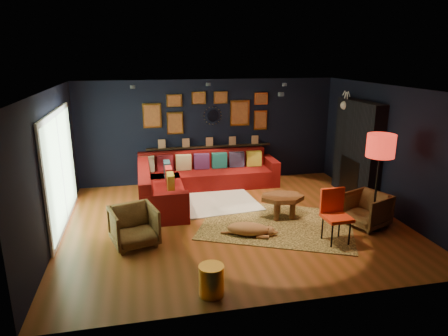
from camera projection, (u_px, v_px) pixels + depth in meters
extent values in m
plane|color=brown|center=(233.00, 222.00, 7.90)|extent=(6.50, 6.50, 0.00)
plane|color=black|center=(209.00, 131.00, 10.12)|extent=(6.50, 0.00, 6.50)
plane|color=black|center=(285.00, 213.00, 4.95)|extent=(6.50, 0.00, 6.50)
plane|color=black|center=(51.00, 168.00, 6.89)|extent=(0.00, 5.50, 5.50)
plane|color=black|center=(388.00, 150.00, 8.19)|extent=(0.00, 5.50, 5.50)
plane|color=silver|center=(234.00, 88.00, 7.18)|extent=(6.50, 6.50, 0.00)
cube|color=maroon|center=(205.00, 179.00, 9.91)|extent=(3.20, 0.95, 0.42)
cube|color=maroon|center=(202.00, 159.00, 10.13)|extent=(3.20, 0.24, 0.46)
cube|color=maroon|center=(270.00, 170.00, 10.22)|extent=(0.22, 0.95, 0.64)
cube|color=maroon|center=(162.00, 197.00, 8.66)|extent=(0.95, 2.20, 0.42)
cube|color=maroon|center=(144.00, 179.00, 8.47)|extent=(0.24, 2.20, 0.46)
cube|color=maroon|center=(165.00, 209.00, 7.69)|extent=(0.95, 0.22, 0.64)
cube|color=beige|center=(147.00, 164.00, 9.66)|extent=(0.38, 0.14, 0.38)
cube|color=maroon|center=(165.00, 163.00, 9.75)|extent=(0.38, 0.14, 0.38)
cube|color=#D6B980|center=(184.00, 162.00, 9.84)|extent=(0.38, 0.14, 0.38)
cube|color=#4E2455|center=(202.00, 161.00, 9.93)|extent=(0.38, 0.14, 0.38)
cube|color=#196764|center=(219.00, 160.00, 10.02)|extent=(0.38, 0.14, 0.38)
cube|color=#2F2A46|center=(237.00, 159.00, 10.11)|extent=(0.38, 0.14, 0.38)
cube|color=gold|center=(254.00, 158.00, 10.20)|extent=(0.38, 0.14, 0.38)
cube|color=#22414F|center=(167.00, 169.00, 9.24)|extent=(0.14, 0.38, 0.38)
cube|color=maroon|center=(169.00, 176.00, 8.77)|extent=(0.14, 0.38, 0.38)
cube|color=olive|center=(171.00, 183.00, 8.30)|extent=(0.14, 0.38, 0.38)
cube|color=black|center=(209.00, 147.00, 10.16)|extent=(3.20, 0.12, 0.04)
cube|color=gold|center=(152.00, 116.00, 9.69)|extent=(0.45, 0.03, 0.60)
cube|color=#9F5627|center=(152.00, 116.00, 9.67)|extent=(0.38, 0.01, 0.51)
cube|color=gold|center=(175.00, 123.00, 9.86)|extent=(0.40, 0.03, 0.55)
cube|color=#9F5627|center=(175.00, 123.00, 9.84)|extent=(0.34, 0.01, 0.47)
cube|color=gold|center=(174.00, 101.00, 9.70)|extent=(0.38, 0.03, 0.30)
cube|color=#9F5627|center=(174.00, 101.00, 9.69)|extent=(0.32, 0.01, 0.25)
cube|color=gold|center=(240.00, 113.00, 10.13)|extent=(0.50, 0.03, 0.65)
cube|color=#9F5627|center=(240.00, 113.00, 10.11)|extent=(0.42, 0.01, 0.55)
cube|color=gold|center=(260.00, 120.00, 10.29)|extent=(0.35, 0.03, 0.50)
cube|color=#9F5627|center=(261.00, 120.00, 10.28)|extent=(0.30, 0.01, 0.42)
cube|color=gold|center=(261.00, 99.00, 10.14)|extent=(0.35, 0.03, 0.30)
cube|color=#9F5627|center=(261.00, 99.00, 10.13)|extent=(0.30, 0.01, 0.25)
cube|color=gold|center=(199.00, 98.00, 9.81)|extent=(0.35, 0.03, 0.30)
cube|color=#9F5627|center=(199.00, 98.00, 9.79)|extent=(0.30, 0.01, 0.25)
cube|color=gold|center=(221.00, 98.00, 9.92)|extent=(0.35, 0.03, 0.30)
cube|color=#9F5627|center=(221.00, 98.00, 9.90)|extent=(0.30, 0.01, 0.25)
cylinder|color=silver|center=(213.00, 116.00, 10.00)|extent=(0.28, 0.03, 0.28)
cone|color=gold|center=(221.00, 116.00, 10.05)|extent=(0.03, 0.16, 0.03)
cone|color=gold|center=(221.00, 112.00, 10.02)|extent=(0.04, 0.16, 0.04)
cone|color=gold|center=(219.00, 109.00, 9.99)|extent=(0.04, 0.16, 0.04)
cone|color=gold|center=(216.00, 108.00, 9.96)|extent=(0.04, 0.16, 0.04)
cone|color=gold|center=(213.00, 107.00, 9.94)|extent=(0.03, 0.16, 0.03)
cone|color=gold|center=(209.00, 108.00, 9.93)|extent=(0.04, 0.16, 0.04)
cone|color=gold|center=(207.00, 110.00, 9.93)|extent=(0.04, 0.16, 0.04)
cone|color=gold|center=(205.00, 113.00, 9.94)|extent=(0.04, 0.16, 0.04)
cone|color=gold|center=(204.00, 116.00, 9.96)|extent=(0.03, 0.16, 0.03)
cone|color=gold|center=(205.00, 119.00, 9.99)|extent=(0.04, 0.16, 0.04)
cone|color=gold|center=(207.00, 122.00, 10.02)|extent=(0.04, 0.16, 0.04)
cone|color=gold|center=(210.00, 124.00, 10.04)|extent=(0.04, 0.16, 0.04)
cone|color=gold|center=(213.00, 124.00, 10.06)|extent=(0.03, 0.16, 0.03)
cone|color=gold|center=(216.00, 124.00, 10.08)|extent=(0.04, 0.16, 0.04)
cone|color=gold|center=(219.00, 122.00, 10.08)|extent=(0.04, 0.16, 0.04)
cone|color=gold|center=(221.00, 119.00, 10.07)|extent=(0.04, 0.16, 0.04)
cube|color=black|center=(357.00, 150.00, 9.06)|extent=(0.30, 1.60, 2.20)
cube|color=black|center=(352.00, 177.00, 9.23)|extent=(0.20, 0.80, 0.90)
cone|color=white|center=(353.00, 105.00, 9.28)|extent=(0.35, 0.28, 0.28)
sphere|color=white|center=(345.00, 105.00, 9.24)|extent=(0.20, 0.20, 0.20)
cylinder|color=white|center=(347.00, 98.00, 9.14)|extent=(0.02, 0.10, 0.28)
cylinder|color=white|center=(345.00, 98.00, 9.25)|extent=(0.02, 0.10, 0.28)
cube|color=white|center=(60.00, 170.00, 7.51)|extent=(0.04, 2.80, 2.20)
cube|color=#A8D3A2|center=(62.00, 169.00, 7.52)|extent=(0.01, 2.60, 2.00)
cube|color=white|center=(62.00, 169.00, 7.52)|extent=(0.02, 0.06, 2.00)
cylinder|color=black|center=(133.00, 87.00, 7.96)|extent=(0.10, 0.10, 0.06)
cylinder|color=black|center=(208.00, 84.00, 8.65)|extent=(0.10, 0.10, 0.06)
cylinder|color=black|center=(284.00, 85.00, 8.60)|extent=(0.10, 0.10, 0.06)
cylinder|color=black|center=(281.00, 94.00, 6.56)|extent=(0.10, 0.10, 0.06)
cube|color=silver|center=(204.00, 203.00, 8.85)|extent=(2.42, 1.87, 0.03)
cube|color=tan|center=(277.00, 224.00, 7.77)|extent=(3.43, 3.02, 0.02)
cylinder|color=brown|center=(276.00, 212.00, 7.85)|extent=(0.11, 0.11, 0.36)
cylinder|color=brown|center=(293.00, 210.00, 7.91)|extent=(0.11, 0.11, 0.36)
cylinder|color=brown|center=(278.00, 204.00, 8.25)|extent=(0.11, 0.11, 0.36)
cylinder|color=#A31B22|center=(164.00, 202.00, 8.39)|extent=(0.53, 0.53, 0.35)
imported|color=#B2763B|center=(134.00, 224.00, 6.85)|extent=(0.90, 0.87, 0.76)
imported|color=#B2763B|center=(367.00, 208.00, 7.62)|extent=(0.87, 0.90, 0.72)
cylinder|color=gold|center=(211.00, 280.00, 5.45)|extent=(0.35, 0.35, 0.44)
cylinder|color=black|center=(332.00, 235.00, 6.77)|extent=(0.03, 0.03, 0.47)
cylinder|color=black|center=(350.00, 233.00, 6.85)|extent=(0.03, 0.03, 0.47)
cylinder|color=black|center=(322.00, 227.00, 7.08)|extent=(0.03, 0.03, 0.47)
cylinder|color=black|center=(339.00, 225.00, 7.17)|extent=(0.03, 0.03, 0.47)
cube|color=red|center=(337.00, 218.00, 6.90)|extent=(0.47, 0.47, 0.06)
cube|color=red|center=(332.00, 200.00, 7.01)|extent=(0.45, 0.07, 0.45)
cylinder|color=black|center=(372.00, 228.00, 7.57)|extent=(0.31, 0.31, 0.04)
cylinder|color=black|center=(376.00, 190.00, 7.36)|extent=(0.04, 0.04, 1.47)
cylinder|color=#B01D12|center=(381.00, 146.00, 7.13)|extent=(0.50, 0.50, 0.41)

